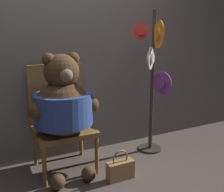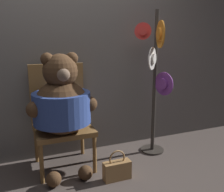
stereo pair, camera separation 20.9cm
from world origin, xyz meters
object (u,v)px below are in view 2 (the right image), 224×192
Objects in this scene: chair at (61,115)px; hat_display_rack at (155,78)px; teddy_bear at (62,104)px; handbag_on_ground at (117,170)px.

hat_display_rack is (1.04, -0.17, 0.36)m from chair.
teddy_bear is at bearing -95.75° from chair.
handbag_on_ground is at bearing -149.39° from hat_display_rack.
chair is 0.89× the size of teddy_bear.
handbag_on_ground is (0.44, -0.35, -0.61)m from teddy_bear.
teddy_bear is 0.74× the size of hat_display_rack.
chair is at bearing 84.25° from teddy_bear.
teddy_bear is 0.83m from handbag_on_ground.
chair is 1.11m from hat_display_rack.
teddy_bear is 1.08m from hat_display_rack.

